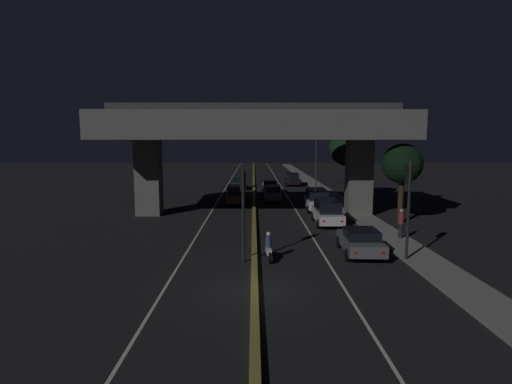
{
  "coord_description": "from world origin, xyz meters",
  "views": [
    {
      "loc": [
        -0.03,
        -15.62,
        6.05
      ],
      "look_at": [
        0.22,
        25.82,
        0.84
      ],
      "focal_mm": 28.0,
      "sensor_mm": 36.0,
      "label": 1
    }
  ],
  "objects_px": {
    "car_white_fifth": "(270,186)",
    "car_dark_red_lead_oncoming": "(236,195)",
    "car_grey_fourth": "(273,193)",
    "car_black_sixth": "(292,179)",
    "traffic_light_left_of_median": "(243,198)",
    "car_white_third": "(317,199)",
    "car_white_second": "(327,211)",
    "car_dark_green_second_oncoming": "(240,183)",
    "car_grey_lead": "(361,241)",
    "motorcycle_white_filtering_near": "(269,248)",
    "traffic_light_right_of_median": "(408,193)",
    "street_lamp": "(313,154)",
    "pedestrian_on_sidewalk": "(401,223)"
  },
  "relations": [
    {
      "from": "car_white_second",
      "to": "car_dark_green_second_oncoming",
      "type": "height_order",
      "value": "car_white_second"
    },
    {
      "from": "street_lamp",
      "to": "car_grey_fourth",
      "type": "height_order",
      "value": "street_lamp"
    },
    {
      "from": "car_white_third",
      "to": "car_dark_red_lead_oncoming",
      "type": "xyz_separation_m",
      "value": [
        -7.36,
        3.48,
        -0.06
      ]
    },
    {
      "from": "car_black_sixth",
      "to": "car_grey_fourth",
      "type": "bearing_deg",
      "value": 167.63
    },
    {
      "from": "car_white_second",
      "to": "car_grey_fourth",
      "type": "distance_m",
      "value": 12.27
    },
    {
      "from": "motorcycle_white_filtering_near",
      "to": "traffic_light_right_of_median",
      "type": "bearing_deg",
      "value": -96.37
    },
    {
      "from": "car_grey_fourth",
      "to": "pedestrian_on_sidewalk",
      "type": "height_order",
      "value": "pedestrian_on_sidewalk"
    },
    {
      "from": "car_grey_fourth",
      "to": "car_black_sixth",
      "type": "distance_m",
      "value": 15.05
    },
    {
      "from": "car_white_second",
      "to": "pedestrian_on_sidewalk",
      "type": "bearing_deg",
      "value": -142.31
    },
    {
      "from": "car_white_fifth",
      "to": "car_dark_red_lead_oncoming",
      "type": "xyz_separation_m",
      "value": [
        -3.7,
        -8.93,
        0.19
      ]
    },
    {
      "from": "car_white_fifth",
      "to": "traffic_light_left_of_median",
      "type": "bearing_deg",
      "value": 174.79
    },
    {
      "from": "car_white_third",
      "to": "car_white_fifth",
      "type": "height_order",
      "value": "car_white_third"
    },
    {
      "from": "car_black_sixth",
      "to": "motorcycle_white_filtering_near",
      "type": "relative_size",
      "value": 2.15
    },
    {
      "from": "car_grey_fourth",
      "to": "car_black_sixth",
      "type": "bearing_deg",
      "value": -10.35
    },
    {
      "from": "car_grey_fourth",
      "to": "car_dark_red_lead_oncoming",
      "type": "height_order",
      "value": "car_dark_red_lead_oncoming"
    },
    {
      "from": "car_white_fifth",
      "to": "car_black_sixth",
      "type": "height_order",
      "value": "car_black_sixth"
    },
    {
      "from": "car_grey_fourth",
      "to": "car_dark_red_lead_oncoming",
      "type": "relative_size",
      "value": 1.12
    },
    {
      "from": "traffic_light_left_of_median",
      "to": "car_white_third",
      "type": "xyz_separation_m",
      "value": [
        6.13,
        15.35,
        -2.25
      ]
    },
    {
      "from": "car_white_third",
      "to": "car_dark_red_lead_oncoming",
      "type": "height_order",
      "value": "car_white_third"
    },
    {
      "from": "street_lamp",
      "to": "car_dark_green_second_oncoming",
      "type": "xyz_separation_m",
      "value": [
        -9.57,
        -0.57,
        -3.7
      ]
    },
    {
      "from": "car_grey_fourth",
      "to": "car_white_fifth",
      "type": "height_order",
      "value": "car_grey_fourth"
    },
    {
      "from": "traffic_light_right_of_median",
      "to": "car_black_sixth",
      "type": "xyz_separation_m",
      "value": [
        -2.37,
        35.71,
        -2.58
      ]
    },
    {
      "from": "traffic_light_right_of_median",
      "to": "car_grey_lead",
      "type": "distance_m",
      "value": 3.61
    },
    {
      "from": "car_grey_lead",
      "to": "car_dark_red_lead_oncoming",
      "type": "relative_size",
      "value": 1.01
    },
    {
      "from": "car_white_second",
      "to": "car_grey_fourth",
      "type": "bearing_deg",
      "value": 17.05
    },
    {
      "from": "car_white_third",
      "to": "motorcycle_white_filtering_near",
      "type": "bearing_deg",
      "value": 163.23
    },
    {
      "from": "car_black_sixth",
      "to": "pedestrian_on_sidewalk",
      "type": "relative_size",
      "value": 2.27
    },
    {
      "from": "traffic_light_right_of_median",
      "to": "car_white_fifth",
      "type": "relative_size",
      "value": 1.12
    },
    {
      "from": "street_lamp",
      "to": "motorcycle_white_filtering_near",
      "type": "xyz_separation_m",
      "value": [
        -7.01,
        -31.95,
        -3.81
      ]
    },
    {
      "from": "car_white_third",
      "to": "traffic_light_left_of_median",
      "type": "bearing_deg",
      "value": 159.29
    },
    {
      "from": "car_white_fifth",
      "to": "pedestrian_on_sidewalk",
      "type": "height_order",
      "value": "pedestrian_on_sidewalk"
    },
    {
      "from": "motorcycle_white_filtering_near",
      "to": "car_dark_red_lead_oncoming",
      "type": "bearing_deg",
      "value": 3.79
    },
    {
      "from": "car_grey_lead",
      "to": "car_white_fifth",
      "type": "relative_size",
      "value": 0.91
    },
    {
      "from": "traffic_light_right_of_median",
      "to": "car_dark_green_second_oncoming",
      "type": "xyz_separation_m",
      "value": [
        -9.54,
        31.67,
        -2.76
      ]
    },
    {
      "from": "car_white_third",
      "to": "car_grey_fourth",
      "type": "relative_size",
      "value": 0.96
    },
    {
      "from": "traffic_light_right_of_median",
      "to": "pedestrian_on_sidewalk",
      "type": "height_order",
      "value": "traffic_light_right_of_median"
    },
    {
      "from": "traffic_light_left_of_median",
      "to": "car_grey_fourth",
      "type": "xyz_separation_m",
      "value": [
        2.53,
        21.05,
        -2.43
      ]
    },
    {
      "from": "traffic_light_right_of_median",
      "to": "car_dark_red_lead_oncoming",
      "type": "distance_m",
      "value": 21.25
    },
    {
      "from": "car_white_third",
      "to": "car_grey_fourth",
      "type": "xyz_separation_m",
      "value": [
        -3.6,
        5.69,
        -0.18
      ]
    },
    {
      "from": "car_white_fifth",
      "to": "motorcycle_white_filtering_near",
      "type": "xyz_separation_m",
      "value": [
        -1.18,
        -27.47,
        -0.13
      ]
    },
    {
      "from": "car_black_sixth",
      "to": "pedestrian_on_sidewalk",
      "type": "bearing_deg",
      "value": -172.61
    },
    {
      "from": "traffic_light_left_of_median",
      "to": "car_white_third",
      "type": "bearing_deg",
      "value": 68.24
    },
    {
      "from": "car_dark_green_second_oncoming",
      "to": "motorcycle_white_filtering_near",
      "type": "xyz_separation_m",
      "value": [
        2.56,
        -31.38,
        -0.11
      ]
    },
    {
      "from": "car_grey_fourth",
      "to": "car_dark_green_second_oncoming",
      "type": "xyz_separation_m",
      "value": [
        -3.79,
        10.62,
        -0.09
      ]
    },
    {
      "from": "car_dark_green_second_oncoming",
      "to": "motorcycle_white_filtering_near",
      "type": "relative_size",
      "value": 2.14
    },
    {
      "from": "car_dark_green_second_oncoming",
      "to": "car_white_fifth",
      "type": "bearing_deg",
      "value": 44.34
    },
    {
      "from": "car_dark_green_second_oncoming",
      "to": "car_grey_lead",
      "type": "bearing_deg",
      "value": 14.58
    },
    {
      "from": "car_white_fifth",
      "to": "motorcycle_white_filtering_near",
      "type": "bearing_deg",
      "value": 177.41
    },
    {
      "from": "traffic_light_left_of_median",
      "to": "street_lamp",
      "type": "relative_size",
      "value": 0.64
    },
    {
      "from": "car_black_sixth",
      "to": "car_dark_green_second_oncoming",
      "type": "relative_size",
      "value": 1.0
    }
  ]
}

